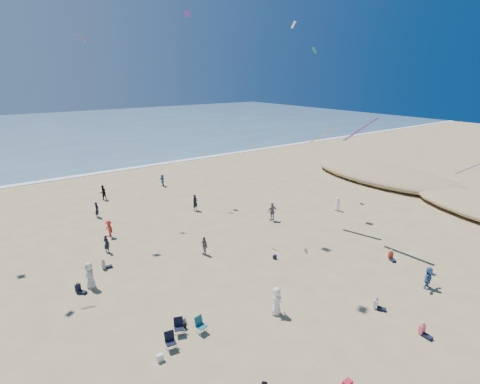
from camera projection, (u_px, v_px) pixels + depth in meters
ground at (303, 370)px, 18.53m from camera, size 220.00×220.00×0.00m
ocean at (24, 133)px, 91.59m from camera, size 220.00×100.00×0.06m
surf_line at (75, 176)px, 53.13m from camera, size 220.00×1.20×0.08m
standing_flyers at (220, 237)px, 31.56m from camera, size 26.18×40.20×1.90m
seated_group at (268, 284)px, 25.35m from camera, size 22.08×18.79×0.84m
chair_cluster at (184, 331)px, 20.58m from camera, size 2.70×1.53×1.00m
white_tote at (160, 358)px, 19.09m from camera, size 0.35×0.20×0.40m
black_backpack at (183, 326)px, 21.52m from camera, size 0.30×0.22×0.38m
cooler at (347, 384)px, 17.55m from camera, size 0.45×0.30×0.30m
navy_bag at (275, 257)px, 29.60m from camera, size 0.28×0.18×0.34m
kites_aloft at (274, 50)px, 29.03m from camera, size 40.10×38.76×27.55m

